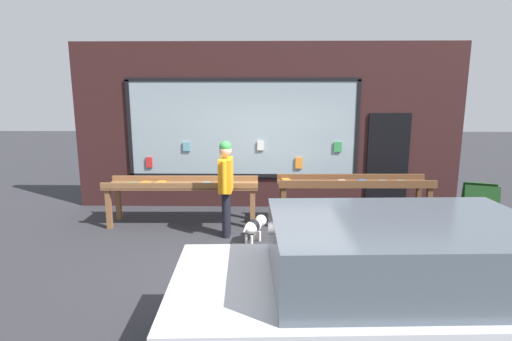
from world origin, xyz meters
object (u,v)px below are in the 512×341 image
(small_dog, at_px, (254,226))
(person_browsing, at_px, (226,181))
(sandwich_board_sign, at_px, (479,206))
(display_table_left, at_px, (183,188))
(display_table_right, at_px, (354,186))
(parked_car, at_px, (400,289))

(small_dog, bearing_deg, person_browsing, 92.75)
(person_browsing, relative_size, sandwich_board_sign, 1.93)
(display_table_left, relative_size, display_table_right, 1.00)
(display_table_left, bearing_deg, sandwich_board_sign, -1.27)
(small_dog, distance_m, parked_car, 3.42)
(person_browsing, xyz_separation_m, parked_car, (1.93, -3.37, -0.27))
(display_table_left, xyz_separation_m, parked_car, (2.83, -4.00, 0.01))
(display_table_left, distance_m, person_browsing, 1.13)
(display_table_right, bearing_deg, sandwich_board_sign, -3.09)
(person_browsing, distance_m, small_dog, 0.93)
(display_table_left, xyz_separation_m, person_browsing, (0.90, -0.64, 0.28))
(display_table_left, height_order, parked_car, parked_car)
(person_browsing, height_order, small_dog, person_browsing)
(display_table_right, xyz_separation_m, person_browsing, (-2.38, -0.64, 0.24))
(display_table_right, relative_size, sandwich_board_sign, 3.29)
(small_dog, relative_size, parked_car, 0.13)
(display_table_right, relative_size, parked_car, 0.68)
(parked_car, bearing_deg, display_table_right, 81.16)
(person_browsing, distance_m, sandwich_board_sign, 4.79)
(sandwich_board_sign, bearing_deg, parked_car, -106.33)
(sandwich_board_sign, xyz_separation_m, parked_car, (-2.80, -3.88, 0.31))
(display_table_right, bearing_deg, display_table_left, -179.97)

